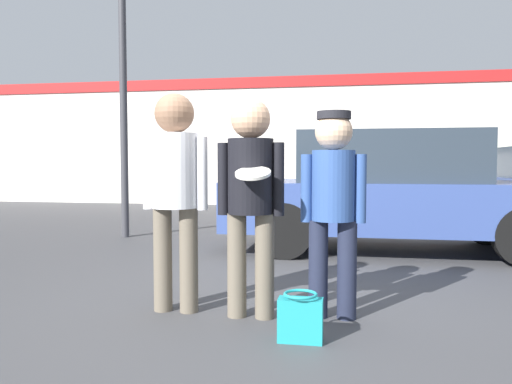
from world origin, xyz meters
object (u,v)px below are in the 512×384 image
Objects in this scene: shrub at (500,180)px; handbag at (300,318)px; person_left at (175,181)px; person_right at (333,196)px; parked_car_near at (392,192)px; person_middle_with_frisbee at (251,188)px.

shrub is 4.71× the size of handbag.
person_left is 1.12× the size of shrub.
person_right is 9.90m from shrub.
parked_car_near reaches higher than handbag.
person_left is 1.26m from person_right.
handbag is at bearing -109.52° from person_right.
shrub is (3.09, 6.00, -0.02)m from parked_car_near.
handbag is (1.06, -0.52, -0.90)m from person_left.
handbag is at bearing -112.52° from shrub.
person_left reaches higher than parked_car_near.
person_left is 3.76m from parked_car_near.
parked_car_near is at bearing 76.97° from person_right.
person_right is 3.22m from parked_car_near.
parked_car_near reaches higher than shrub.
parked_car_near is 2.88× the size of shrub.
person_middle_with_frisbee is 10.25m from shrub.
person_middle_with_frisbee reaches higher than handbag.
parked_car_near is (1.35, 3.23, -0.20)m from person_middle_with_frisbee.
person_middle_with_frisbee is 1.06m from handbag.
parked_car_near is at bearing 67.29° from person_middle_with_frisbee.
parked_car_near is at bearing -117.30° from shrub.
person_left is at bearing 175.09° from person_middle_with_frisbee.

